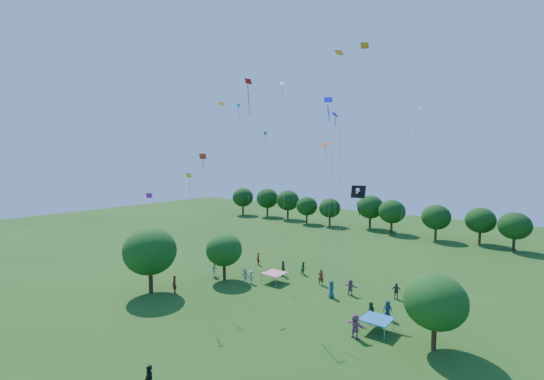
{
  "coord_description": "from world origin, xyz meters",
  "views": [
    {
      "loc": [
        19.56,
        -11.24,
        13.66
      ],
      "look_at": [
        0.0,
        14.0,
        11.0
      ],
      "focal_mm": 24.0,
      "sensor_mm": 36.0,
      "label": 1
    }
  ],
  "objects_px": {
    "near_tree_west": "(150,251)",
    "tent_red_stripe": "(274,273)",
    "near_tree_north": "(224,250)",
    "red_high_kite": "(250,119)",
    "tent_blue": "(377,319)",
    "pirate_kite": "(357,194)",
    "near_tree_east": "(435,302)"
  },
  "relations": [
    {
      "from": "near_tree_north",
      "to": "red_high_kite",
      "type": "relative_size",
      "value": 0.26
    },
    {
      "from": "pirate_kite",
      "to": "red_high_kite",
      "type": "bearing_deg",
      "value": 171.03
    },
    {
      "from": "red_high_kite",
      "to": "near_tree_north",
      "type": "bearing_deg",
      "value": 167.49
    },
    {
      "from": "near_tree_north",
      "to": "pirate_kite",
      "type": "relative_size",
      "value": 0.51
    },
    {
      "from": "tent_red_stripe",
      "to": "tent_blue",
      "type": "distance_m",
      "value": 14.2
    },
    {
      "from": "near_tree_west",
      "to": "pirate_kite",
      "type": "distance_m",
      "value": 22.0
    },
    {
      "from": "near_tree_east",
      "to": "pirate_kite",
      "type": "distance_m",
      "value": 9.38
    },
    {
      "from": "tent_red_stripe",
      "to": "red_high_kite",
      "type": "relative_size",
      "value": 0.11
    },
    {
      "from": "tent_blue",
      "to": "red_high_kite",
      "type": "relative_size",
      "value": 0.11
    },
    {
      "from": "near_tree_north",
      "to": "tent_red_stripe",
      "type": "xyz_separation_m",
      "value": [
        5.1,
        2.73,
        -2.43
      ]
    },
    {
      "from": "near_tree_west",
      "to": "tent_red_stripe",
      "type": "xyz_separation_m",
      "value": [
        8.13,
        10.28,
        -3.31
      ]
    },
    {
      "from": "tent_red_stripe",
      "to": "red_high_kite",
      "type": "height_order",
      "value": "red_high_kite"
    },
    {
      "from": "near_tree_west",
      "to": "near_tree_east",
      "type": "relative_size",
      "value": 1.22
    },
    {
      "from": "near_tree_west",
      "to": "tent_red_stripe",
      "type": "distance_m",
      "value": 13.52
    },
    {
      "from": "near_tree_north",
      "to": "red_high_kite",
      "type": "height_order",
      "value": "red_high_kite"
    },
    {
      "from": "near_tree_west",
      "to": "near_tree_east",
      "type": "distance_m",
      "value": 26.63
    },
    {
      "from": "near_tree_west",
      "to": "tent_blue",
      "type": "distance_m",
      "value": 22.72
    },
    {
      "from": "near_tree_north",
      "to": "tent_red_stripe",
      "type": "relative_size",
      "value": 2.42
    },
    {
      "from": "near_tree_west",
      "to": "pirate_kite",
      "type": "relative_size",
      "value": 0.65
    },
    {
      "from": "near_tree_north",
      "to": "near_tree_east",
      "type": "relative_size",
      "value": 0.96
    },
    {
      "from": "red_high_kite",
      "to": "pirate_kite",
      "type": "bearing_deg",
      "value": -8.97
    },
    {
      "from": "tent_red_stripe",
      "to": "tent_blue",
      "type": "bearing_deg",
      "value": -17.58
    },
    {
      "from": "near_tree_north",
      "to": "red_high_kite",
      "type": "distance_m",
      "value": 15.11
    },
    {
      "from": "near_tree_east",
      "to": "pirate_kite",
      "type": "height_order",
      "value": "pirate_kite"
    },
    {
      "from": "near_tree_east",
      "to": "tent_blue",
      "type": "xyz_separation_m",
      "value": [
        -4.31,
        0.14,
        -2.54
      ]
    },
    {
      "from": "near_tree_east",
      "to": "tent_blue",
      "type": "bearing_deg",
      "value": 178.09
    },
    {
      "from": "pirate_kite",
      "to": "near_tree_north",
      "type": "bearing_deg",
      "value": 170.03
    },
    {
      "from": "near_tree_north",
      "to": "pirate_kite",
      "type": "bearing_deg",
      "value": -9.97
    },
    {
      "from": "pirate_kite",
      "to": "near_tree_east",
      "type": "bearing_deg",
      "value": 13.93
    },
    {
      "from": "near_tree_west",
      "to": "tent_red_stripe",
      "type": "relative_size",
      "value": 3.08
    },
    {
      "from": "near_tree_north",
      "to": "tent_red_stripe",
      "type": "distance_m",
      "value": 6.27
    },
    {
      "from": "near_tree_north",
      "to": "near_tree_east",
      "type": "bearing_deg",
      "value": -4.25
    }
  ]
}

